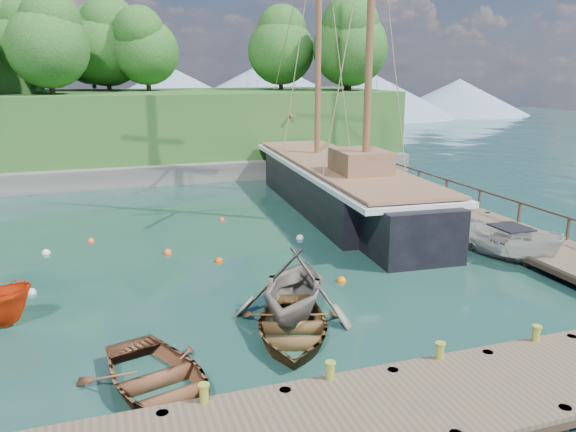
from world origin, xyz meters
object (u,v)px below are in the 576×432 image
(rowboat_0, at_px, (160,393))
(cabin_boat_white, at_px, (508,260))
(rowboat_1, at_px, (294,316))
(schooner, at_px, (338,189))
(rowboat_2, at_px, (292,338))

(rowboat_0, height_order, cabin_boat_white, cabin_boat_white)
(rowboat_1, xyz_separation_m, schooner, (7.18, 12.98, 1.12))
(rowboat_1, relative_size, cabin_boat_white, 1.02)
(rowboat_0, bearing_deg, schooner, 38.15)
(rowboat_0, relative_size, rowboat_1, 1.01)
(rowboat_0, xyz_separation_m, cabin_boat_white, (14.83, 5.44, 0.00))
(schooner, bearing_deg, rowboat_2, -114.53)
(rowboat_2, xyz_separation_m, cabin_boat_white, (10.81, 3.72, 0.00))
(rowboat_1, distance_m, cabin_boat_white, 10.52)
(rowboat_0, height_order, rowboat_2, rowboat_0)
(rowboat_0, bearing_deg, rowboat_1, 18.53)
(rowboat_2, height_order, cabin_boat_white, cabin_boat_white)
(rowboat_2, relative_size, cabin_boat_white, 1.02)
(rowboat_1, relative_size, rowboat_2, 1.00)
(rowboat_1, bearing_deg, rowboat_0, -116.49)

